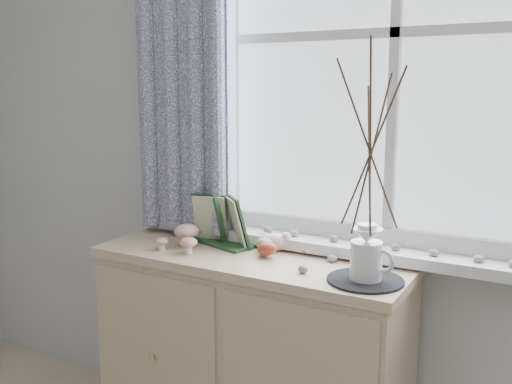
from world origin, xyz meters
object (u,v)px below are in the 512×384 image
Objects in this scene: botanical_book at (218,221)px; toadstool_cluster at (184,235)px; sideboard at (250,361)px; twig_pitcher at (370,145)px.

botanical_book is 0.14m from toadstool_cluster.
sideboard is 0.55m from botanical_book.
twig_pitcher is at bearing -9.03° from sideboard.
botanical_book is 0.72m from twig_pitcher.
botanical_book is 0.38× the size of twig_pitcher.
twig_pitcher reaches higher than sideboard.
toadstool_cluster is at bearing -168.16° from sideboard.
twig_pitcher is (0.73, -0.02, 0.39)m from toadstool_cluster.
toadstool_cluster is 0.23× the size of twig_pitcher.
twig_pitcher is (0.47, -0.07, 0.86)m from sideboard.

